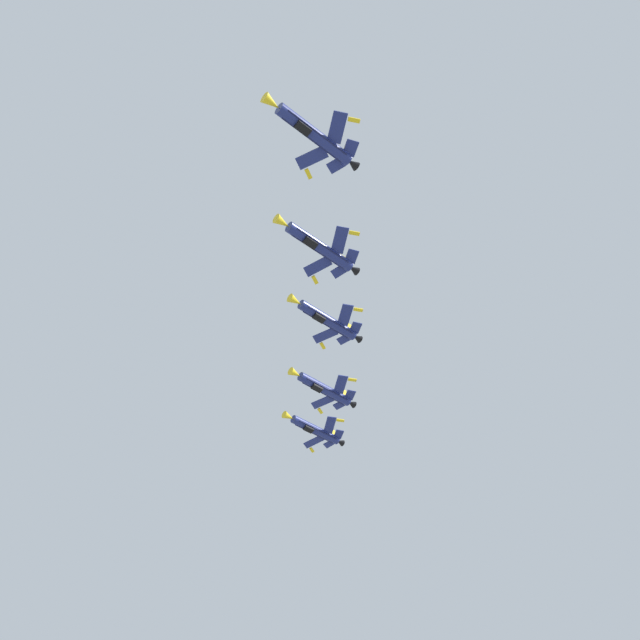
{
  "coord_description": "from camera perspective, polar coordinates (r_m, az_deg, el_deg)",
  "views": [
    {
      "loc": [
        -3.08,
        -0.8,
        1.67
      ],
      "look_at": [
        9.1,
        86.14,
        83.72
      ],
      "focal_mm": 40.03,
      "sensor_mm": 36.0,
      "label": 1
    }
  ],
  "objects": [
    {
      "name": "fighter_jet_lead",
      "position": [
        96.49,
        -0.57,
        14.66
      ],
      "size": [
        14.13,
        11.42,
        4.38
      ],
      "rotation": [
        0.0,
        0.23,
        2.15
      ],
      "color": "navy"
    },
    {
      "name": "fighter_jet_right_outer",
      "position": [
        148.59,
        -0.44,
        -8.74
      ],
      "size": [
        14.13,
        11.35,
        4.66
      ],
      "rotation": [
        0.0,
        0.3,
        2.15
      ],
      "color": "navy"
    },
    {
      "name": "fighter_jet_left_wing",
      "position": [
        106.3,
        -0.12,
        5.91
      ],
      "size": [
        14.13,
        11.32,
        4.74
      ],
      "rotation": [
        0.0,
        0.32,
        2.15
      ],
      "color": "navy"
    },
    {
      "name": "fighter_jet_right_wing",
      "position": [
        121.08,
        0.52,
        0.03
      ],
      "size": [
        14.13,
        11.43,
        4.37
      ],
      "rotation": [
        0.0,
        0.22,
        2.15
      ],
      "color": "navy"
    },
    {
      "name": "fighter_jet_left_outer",
      "position": [
        134.33,
        0.29,
        -5.51
      ],
      "size": [
        14.13,
        11.42,
        4.38
      ],
      "rotation": [
        0.0,
        0.23,
        2.15
      ],
      "color": "navy"
    }
  ]
}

